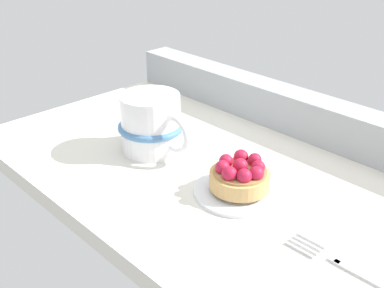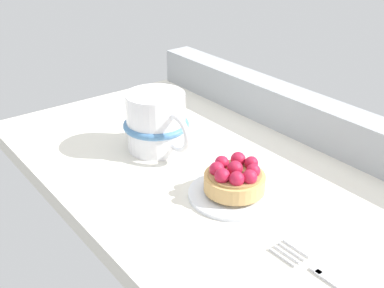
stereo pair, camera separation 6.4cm
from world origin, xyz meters
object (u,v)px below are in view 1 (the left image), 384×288
(raspberry_tart, at_px, (240,175))
(dessert_fork, at_px, (358,272))
(coffee_mug, at_px, (152,124))
(dessert_plate, at_px, (239,190))

(raspberry_tart, bearing_deg, dessert_fork, -8.86)
(raspberry_tart, xyz_separation_m, dessert_fork, (0.18, -0.03, -0.02))
(coffee_mug, relative_size, dessert_fork, 0.79)
(dessert_plate, bearing_deg, coffee_mug, -178.76)
(dessert_fork, bearing_deg, dessert_plate, 171.12)
(raspberry_tart, bearing_deg, coffee_mug, -178.79)
(dessert_plate, relative_size, dessert_fork, 0.71)
(dessert_plate, bearing_deg, dessert_fork, -8.88)
(dessert_plate, xyz_separation_m, dessert_fork, (0.18, -0.03, -0.00))
(dessert_plate, relative_size, coffee_mug, 0.90)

